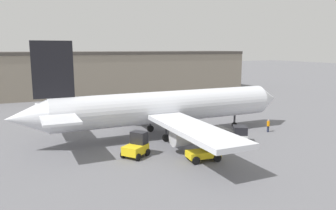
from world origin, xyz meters
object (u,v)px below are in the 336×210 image
object	(u,v)px
belt_loader_truck	(234,135)
pushback_tug	(206,151)
baggage_tug	(137,146)
airplane	(161,107)
ground_crew_worker	(268,125)

from	to	relation	value
belt_loader_truck	pushback_tug	distance (m)	7.55
belt_loader_truck	baggage_tug	bearing A→B (deg)	-151.91
airplane	baggage_tug	world-z (taller)	airplane
baggage_tug	belt_loader_truck	xyz separation A→B (m)	(12.27, -0.01, -0.17)
belt_loader_truck	pushback_tug	bearing A→B (deg)	-119.18
pushback_tug	ground_crew_worker	bearing A→B (deg)	29.79
airplane	baggage_tug	size ratio (longest dim) A/B	11.17
pushback_tug	airplane	bearing A→B (deg)	97.00
ground_crew_worker	pushback_tug	bearing A→B (deg)	-126.97
baggage_tug	pushback_tug	bearing A→B (deg)	-71.50
airplane	belt_loader_truck	xyz separation A→B (m)	(6.72, -6.30, -2.76)
airplane	ground_crew_worker	bearing A→B (deg)	-16.72
belt_loader_truck	airplane	bearing A→B (deg)	164.98
airplane	baggage_tug	distance (m)	8.78
ground_crew_worker	pushback_tug	size ratio (longest dim) A/B	0.49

